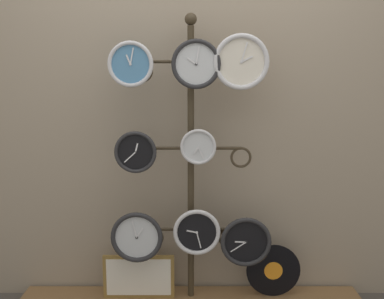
# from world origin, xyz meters

# --- Properties ---
(shop_wall) EXTENTS (4.40, 0.04, 2.80)m
(shop_wall) POSITION_xyz_m (0.00, 0.57, 1.40)
(shop_wall) COLOR gray
(shop_wall) RESTS_ON ground_plane
(display_stand) EXTENTS (0.75, 0.34, 1.84)m
(display_stand) POSITION_xyz_m (0.00, 0.41, 0.71)
(display_stand) COLOR #382D1E
(display_stand) RESTS_ON ground_plane
(clock_top_left) EXTENTS (0.27, 0.04, 0.27)m
(clock_top_left) POSITION_xyz_m (-0.35, 0.32, 1.54)
(clock_top_left) COLOR #4C84B2
(clock_top_center) EXTENTS (0.29, 0.04, 0.29)m
(clock_top_center) POSITION_xyz_m (0.03, 0.32, 1.54)
(clock_top_center) COLOR silver
(clock_top_right) EXTENTS (0.32, 0.04, 0.32)m
(clock_top_right) POSITION_xyz_m (0.29, 0.32, 1.56)
(clock_top_right) COLOR silver
(clock_middle_left) EXTENTS (0.25, 0.04, 0.25)m
(clock_middle_left) POSITION_xyz_m (-0.33, 0.31, 1.03)
(clock_middle_left) COLOR black
(clock_middle_center) EXTENTS (0.22, 0.04, 0.22)m
(clock_middle_center) POSITION_xyz_m (0.04, 0.32, 1.06)
(clock_middle_center) COLOR silver
(clock_bottom_left) EXTENTS (0.32, 0.04, 0.32)m
(clock_bottom_left) POSITION_xyz_m (-0.33, 0.29, 0.50)
(clock_bottom_left) COLOR silver
(clock_bottom_center) EXTENTS (0.29, 0.04, 0.29)m
(clock_bottom_center) POSITION_xyz_m (0.04, 0.29, 0.53)
(clock_bottom_center) COLOR black
(clock_bottom_right) EXTENTS (0.31, 0.04, 0.31)m
(clock_bottom_right) POSITION_xyz_m (0.34, 0.29, 0.47)
(clock_bottom_right) COLOR black
(vinyl_record) EXTENTS (0.35, 0.01, 0.35)m
(vinyl_record) POSITION_xyz_m (0.53, 0.40, 0.23)
(vinyl_record) COLOR black
(vinyl_record) RESTS_ON low_shelf
(picture_frame) EXTENTS (0.46, 0.02, 0.29)m
(picture_frame) POSITION_xyz_m (-0.33, 0.38, 0.20)
(picture_frame) COLOR olive
(picture_frame) RESTS_ON low_shelf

